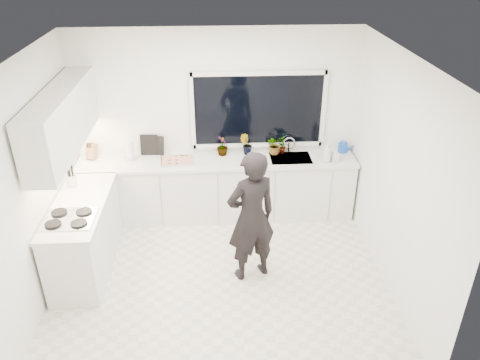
{
  "coord_description": "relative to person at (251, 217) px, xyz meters",
  "views": [
    {
      "loc": [
        -0.02,
        -4.53,
        3.81
      ],
      "look_at": [
        0.26,
        0.4,
        1.15
      ],
      "focal_mm": 35.0,
      "sensor_mm": 36.0,
      "label": 1
    }
  ],
  "objects": [
    {
      "name": "pizza_tray",
      "position": [
        -0.94,
        1.37,
        0.1
      ],
      "size": [
        0.48,
        0.38,
        0.03
      ],
      "primitive_type": "cube",
      "rotation": [
        0.0,
        0.0,
        0.09
      ],
      "color": "silver",
      "rests_on": "countertop_back"
    },
    {
      "name": "stovetop",
      "position": [
        -2.07,
        -0.05,
        0.1
      ],
      "size": [
        0.56,
        0.48,
        0.03
      ],
      "primitive_type": "cube",
      "color": "black",
      "rests_on": "countertop_left"
    },
    {
      "name": "countertop_left",
      "position": [
        -2.05,
        0.3,
        0.06
      ],
      "size": [
        0.62,
        1.6,
        0.04
      ],
      "primitive_type": "cube",
      "color": "silver",
      "rests_on": "base_cabinets_left"
    },
    {
      "name": "herb_plants",
      "position": [
        0.25,
        1.56,
        0.23
      ],
      "size": [
        1.06,
        0.31,
        0.31
      ],
      "color": "#26662D",
      "rests_on": "countertop_back"
    },
    {
      "name": "upper_cabinets",
      "position": [
        -2.17,
        0.65,
        1.01
      ],
      "size": [
        0.34,
        2.1,
        0.7
      ],
      "primitive_type": "cube",
      "color": "white",
      "rests_on": "wall_left"
    },
    {
      "name": "floor",
      "position": [
        -0.38,
        -0.05,
        -0.85
      ],
      "size": [
        4.0,
        3.5,
        0.02
      ],
      "primitive_type": "cube",
      "color": "beige",
      "rests_on": "ground"
    },
    {
      "name": "window",
      "position": [
        0.22,
        1.67,
        0.71
      ],
      "size": [
        1.8,
        0.02,
        1.0
      ],
      "primitive_type": "cube",
      "color": "black",
      "rests_on": "wall_back"
    },
    {
      "name": "pizza",
      "position": [
        -0.94,
        1.37,
        0.11
      ],
      "size": [
        0.44,
        0.33,
        0.01
      ],
      "primitive_type": "cube",
      "rotation": [
        0.0,
        0.0,
        0.09
      ],
      "color": "red",
      "rests_on": "pizza_tray"
    },
    {
      "name": "sink",
      "position": [
        0.67,
        1.4,
        0.03
      ],
      "size": [
        0.58,
        0.42,
        0.14
      ],
      "primitive_type": "cube",
      "color": "silver",
      "rests_on": "countertop_back"
    },
    {
      "name": "watering_can",
      "position": [
        1.46,
        1.56,
        0.15
      ],
      "size": [
        0.17,
        0.17,
        0.13
      ],
      "primitive_type": "cylinder",
      "rotation": [
        0.0,
        0.0,
        0.28
      ],
      "color": "blue",
      "rests_on": "countertop_back"
    },
    {
      "name": "faucet",
      "position": [
        0.67,
        1.6,
        0.19
      ],
      "size": [
        0.03,
        0.03,
        0.22
      ],
      "primitive_type": "cylinder",
      "color": "silver",
      "rests_on": "countertop_back"
    },
    {
      "name": "base_cabinets_left",
      "position": [
        -2.05,
        0.3,
        -0.4
      ],
      "size": [
        0.58,
        1.6,
        0.88
      ],
      "primitive_type": "cube",
      "color": "white",
      "rests_on": "floor"
    },
    {
      "name": "paper_towel_roll",
      "position": [
        -1.6,
        1.5,
        0.21
      ],
      "size": [
        0.12,
        0.12,
        0.26
      ],
      "primitive_type": "cylinder",
      "rotation": [
        0.0,
        0.0,
        -0.08
      ],
      "color": "white",
      "rests_on": "countertop_back"
    },
    {
      "name": "knife_block",
      "position": [
        -2.14,
        1.54,
        0.19
      ],
      "size": [
        0.16,
        0.14,
        0.22
      ],
      "primitive_type": "cube",
      "rotation": [
        0.0,
        0.0,
        -0.38
      ],
      "color": "#9A6F47",
      "rests_on": "countertop_back"
    },
    {
      "name": "ceiling",
      "position": [
        -0.38,
        -0.05,
        1.87
      ],
      "size": [
        4.0,
        3.5,
        0.02
      ],
      "primitive_type": "cube",
      "color": "white",
      "rests_on": "wall_back"
    },
    {
      "name": "utensil_crock",
      "position": [
        -2.23,
        0.75,
        0.16
      ],
      "size": [
        0.13,
        0.13,
        0.16
      ],
      "primitive_type": "cylinder",
      "rotation": [
        0.0,
        0.0,
        0.02
      ],
      "color": "#B2B3B7",
      "rests_on": "countertop_left"
    },
    {
      "name": "base_cabinets_back",
      "position": [
        -0.38,
        1.4,
        -0.4
      ],
      "size": [
        3.92,
        0.58,
        0.88
      ],
      "primitive_type": "cube",
      "color": "white",
      "rests_on": "floor"
    },
    {
      "name": "person",
      "position": [
        0.0,
        0.0,
        0.0
      ],
      "size": [
        0.71,
        0.59,
        1.68
      ],
      "primitive_type": "imported",
      "rotation": [
        0.0,
        0.0,
        3.5
      ],
      "color": "black",
      "rests_on": "floor"
    },
    {
      "name": "countertop_back",
      "position": [
        -0.38,
        1.39,
        0.06
      ],
      "size": [
        3.94,
        0.62,
        0.04
      ],
      "primitive_type": "cube",
      "color": "silver",
      "rests_on": "base_cabinets_back"
    },
    {
      "name": "picture_frame_small",
      "position": [
        -1.35,
        1.64,
        0.23
      ],
      "size": [
        0.25,
        0.04,
        0.3
      ],
      "primitive_type": "cube",
      "rotation": [
        0.0,
        0.0,
        -0.07
      ],
      "color": "black",
      "rests_on": "countertop_back"
    },
    {
      "name": "picture_frame_large",
      "position": [
        -1.24,
        1.64,
        0.22
      ],
      "size": [
        0.22,
        0.08,
        0.28
      ],
      "primitive_type": "cube",
      "rotation": [
        0.0,
        0.0,
        -0.27
      ],
      "color": "black",
      "rests_on": "countertop_back"
    },
    {
      "name": "wall_right",
      "position": [
        1.63,
        -0.05,
        0.51
      ],
      "size": [
        0.02,
        3.5,
        2.7
      ],
      "primitive_type": "cube",
      "color": "white",
      "rests_on": "ground"
    },
    {
      "name": "wall_left",
      "position": [
        -2.39,
        -0.05,
        0.51
      ],
      "size": [
        0.02,
        3.5,
        2.7
      ],
      "primitive_type": "cube",
      "color": "white",
      "rests_on": "ground"
    },
    {
      "name": "wall_back",
      "position": [
        -0.38,
        1.71,
        0.51
      ],
      "size": [
        4.0,
        0.02,
        2.7
      ],
      "primitive_type": "cube",
      "color": "white",
      "rests_on": "ground"
    },
    {
      "name": "soap_bottles",
      "position": [
        1.19,
        1.25,
        0.22
      ],
      "size": [
        0.24,
        0.14,
        0.31
      ],
      "color": "#D8BF66",
      "rests_on": "countertop_back"
    }
  ]
}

